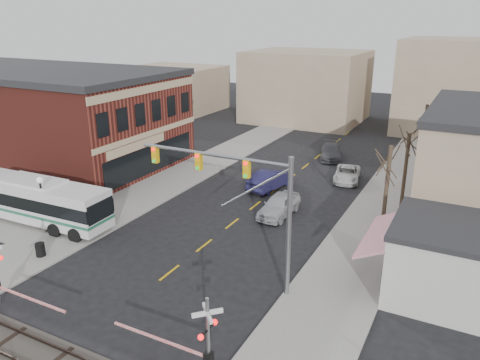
% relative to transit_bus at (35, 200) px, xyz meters
% --- Properties ---
extents(ground, '(160.00, 160.00, 0.00)m').
position_rel_transit_bus_xyz_m(ground, '(13.12, -3.50, -1.83)').
color(ground, black).
rests_on(ground, ground).
extents(sidewalk_west, '(5.00, 60.00, 0.12)m').
position_rel_transit_bus_xyz_m(sidewalk_west, '(3.62, 16.50, -1.77)').
color(sidewalk_west, gray).
rests_on(sidewalk_west, ground).
extents(sidewalk_east, '(5.00, 60.00, 0.12)m').
position_rel_transit_bus_xyz_m(sidewalk_east, '(22.62, 16.50, -1.77)').
color(sidewalk_east, gray).
rests_on(sidewalk_east, ground).
extents(brick_building, '(30.40, 15.40, 9.60)m').
position_rel_transit_bus_xyz_m(brick_building, '(-13.86, 12.50, 2.98)').
color(brick_building, maroon).
rests_on(brick_building, ground).
extents(awning_shop, '(9.74, 6.20, 4.30)m').
position_rel_transit_bus_xyz_m(awning_shop, '(29.09, 3.50, 0.34)').
color(awning_shop, beige).
rests_on(awning_shop, ground).
extents(tree_east_a, '(0.28, 0.28, 6.75)m').
position_rel_transit_bus_xyz_m(tree_east_a, '(23.62, 8.50, 1.67)').
color(tree_east_a, '#382B21').
rests_on(tree_east_a, sidewalk_east).
extents(tree_east_b, '(0.28, 0.28, 6.30)m').
position_rel_transit_bus_xyz_m(tree_east_b, '(23.92, 14.50, 1.44)').
color(tree_east_b, '#382B21').
rests_on(tree_east_b, sidewalk_east).
extents(tree_east_c, '(0.28, 0.28, 7.20)m').
position_rel_transit_bus_xyz_m(tree_east_c, '(24.12, 22.50, 1.89)').
color(tree_east_c, '#382B21').
rests_on(tree_east_c, sidewalk_east).
extents(transit_bus, '(12.66, 3.19, 3.24)m').
position_rel_transit_bus_xyz_m(transit_bus, '(0.00, 0.00, 0.00)').
color(transit_bus, silver).
rests_on(transit_bus, ground).
extents(traffic_signal_mast, '(9.39, 0.30, 8.00)m').
position_rel_transit_bus_xyz_m(traffic_signal_mast, '(17.66, -0.45, 3.88)').
color(traffic_signal_mast, gray).
rests_on(traffic_signal_mast, ground).
extents(rr_crossing_east, '(5.60, 1.36, 4.00)m').
position_rel_transit_bus_xyz_m(rr_crossing_east, '(19.33, -7.91, 0.14)').
color(rr_crossing_east, gray).
rests_on(rr_crossing_east, ground).
extents(street_lamp, '(0.44, 0.44, 4.11)m').
position_rel_transit_bus_xyz_m(street_lamp, '(2.12, -0.99, 1.25)').
color(street_lamp, black).
rests_on(street_lamp, sidewalk_west).
extents(trash_bin, '(0.60, 0.60, 0.88)m').
position_rel_transit_bus_xyz_m(trash_bin, '(4.67, -3.72, -1.27)').
color(trash_bin, black).
rests_on(trash_bin, sidewalk_west).
extents(car_a, '(2.15, 4.99, 1.68)m').
position_rel_transit_bus_xyz_m(car_a, '(15.58, 9.60, -0.99)').
color(car_a, '#ADAEB2').
rests_on(car_a, ground).
extents(car_b, '(2.66, 5.45, 1.72)m').
position_rel_transit_bus_xyz_m(car_b, '(12.56, 14.80, -0.97)').
color(car_b, '#1A183C').
rests_on(car_b, ground).
extents(car_c, '(3.04, 5.16, 1.35)m').
position_rel_transit_bus_xyz_m(car_c, '(18.12, 20.00, -1.15)').
color(car_c, silver).
rests_on(car_c, ground).
extents(car_d, '(3.53, 5.65, 1.53)m').
position_rel_transit_bus_xyz_m(car_d, '(14.59, 26.47, -1.06)').
color(car_d, '#47484D').
rests_on(car_d, ground).
extents(pedestrian_near, '(0.48, 0.67, 1.72)m').
position_rel_transit_bus_xyz_m(pedestrian_near, '(3.88, 1.08, -0.85)').
color(pedestrian_near, '#60564D').
rests_on(pedestrian_near, sidewalk_west).
extents(pedestrian_far, '(1.08, 1.14, 1.86)m').
position_rel_transit_bus_xyz_m(pedestrian_far, '(3.79, 2.93, -0.78)').
color(pedestrian_far, '#394065').
rests_on(pedestrian_far, sidewalk_west).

